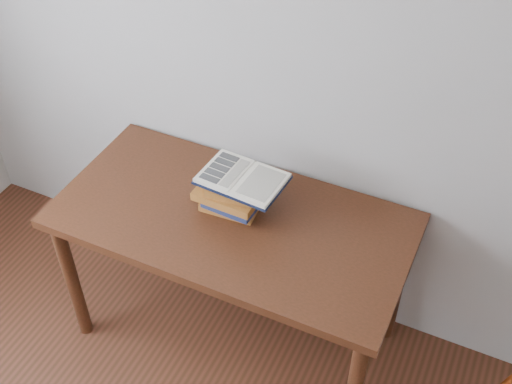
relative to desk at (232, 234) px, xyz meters
The scene contains 3 objects.
desk is the anchor object (origin of this frame).
book_stack 0.18m from the desk, 112.96° to the left, with size 0.26×0.20×0.16m.
open_book 0.27m from the desk, 66.36° to the left, with size 0.33×0.24×0.03m.
Camera 1 is at (0.77, -0.20, 2.52)m, focal length 45.00 mm.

